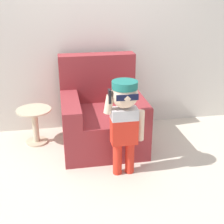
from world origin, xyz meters
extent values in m
plane|color=beige|center=(0.00, 0.00, 0.00)|extent=(10.00, 10.00, 0.00)
cube|color=silver|center=(0.00, 0.86, 1.30)|extent=(10.00, 0.05, 2.60)
cube|color=maroon|center=(0.04, 0.25, 0.22)|extent=(0.95, 1.01, 0.44)
cube|color=maroon|center=(0.04, 0.64, 0.74)|extent=(0.95, 0.21, 0.61)
cube|color=maroon|center=(-0.33, 0.14, 0.54)|extent=(0.20, 0.79, 0.19)
cube|color=maroon|center=(0.41, 0.14, 0.54)|extent=(0.20, 0.79, 0.19)
cylinder|color=red|center=(0.10, -0.42, 0.18)|extent=(0.09, 0.09, 0.36)
cylinder|color=red|center=(0.23, -0.42, 0.18)|extent=(0.09, 0.09, 0.36)
cube|color=red|center=(0.16, -0.42, 0.49)|extent=(0.26, 0.15, 0.26)
cube|color=silver|center=(0.16, -0.42, 0.67)|extent=(0.26, 0.15, 0.11)
sphere|color=beige|center=(0.16, -0.42, 0.87)|extent=(0.26, 0.26, 0.26)
cylinder|color=#1E7066|center=(0.16, -0.42, 0.97)|extent=(0.25, 0.25, 0.07)
cube|color=#1E7066|center=(0.16, -0.30, 0.94)|extent=(0.15, 0.12, 0.01)
cube|color=#0F1433|center=(0.16, -0.54, 0.88)|extent=(0.21, 0.01, 0.06)
cylinder|color=beige|center=(0.33, -0.42, 0.53)|extent=(0.07, 0.07, 0.32)
cylinder|color=beige|center=(0.01, -0.42, 0.78)|extent=(0.10, 0.07, 0.19)
cube|color=black|center=(0.01, -0.44, 0.87)|extent=(0.02, 0.07, 0.13)
cylinder|color=beige|center=(-0.76, 0.44, 0.01)|extent=(0.27, 0.27, 0.02)
cylinder|color=beige|center=(-0.76, 0.44, 0.21)|extent=(0.08, 0.08, 0.43)
cylinder|color=beige|center=(-0.76, 0.44, 0.44)|extent=(0.42, 0.42, 0.02)
camera|label=1|loc=(-0.45, -3.15, 1.85)|focal=50.00mm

